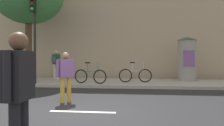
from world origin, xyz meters
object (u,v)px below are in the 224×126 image
pedestrian_in_red_top (66,73)px  pedestrian_near_pole (56,61)px  bicycle_upright (90,76)px  bicycle_leaning (135,75)px  poster_column (187,58)px  traffic_light (34,26)px  pedestrian_in_light_jacket (19,87)px

pedestrian_in_red_top → pedestrian_near_pole: 7.45m
pedestrian_near_pole → bicycle_upright: bearing=-41.9°
bicycle_leaning → bicycle_upright: 2.42m
poster_column → bicycle_upright: (-5.19, -2.16, -0.89)m
traffic_light → bicycle_upright: traffic_light is taller
bicycle_leaning → poster_column: bearing=23.9°
poster_column → bicycle_upright: poster_column is taller
bicycle_upright → bicycle_leaning: bearing=20.8°
poster_column → pedestrian_near_pole: bearing=177.8°
poster_column → pedestrian_in_light_jacket: (-4.18, -11.13, -0.37)m
traffic_light → bicycle_upright: bearing=8.8°
bicycle_leaning → pedestrian_in_red_top: bearing=-111.9°
pedestrian_in_red_top → pedestrian_near_pole: pedestrian_near_pole is taller
traffic_light → pedestrian_in_light_jacket: (3.82, -8.54, -2.02)m
pedestrian_in_light_jacket → pedestrian_near_pole: bearing=108.2°
pedestrian_in_red_top → poster_column: bearing=52.4°
bicycle_upright → pedestrian_near_pole: bearing=138.1°
traffic_light → poster_column: (8.00, 2.59, -1.65)m
poster_column → pedestrian_near_pole: poster_column is taller
pedestrian_in_red_top → pedestrian_in_light_jacket: pedestrian_in_light_jacket is taller
pedestrian_in_red_top → bicycle_leaning: 5.70m
pedestrian_in_light_jacket → bicycle_leaning: pedestrian_in_light_jacket is taller
traffic_light → poster_column: 8.57m
traffic_light → poster_column: bearing=18.0°
bicycle_leaning → bicycle_upright: same height
pedestrian_in_light_jacket → bicycle_upright: 9.05m
poster_column → pedestrian_near_pole: 7.94m
bicycle_upright → pedestrian_in_light_jacket: bearing=-83.5°
traffic_light → bicycle_leaning: size_ratio=2.46×
pedestrian_near_pole → bicycle_leaning: 5.30m
traffic_light → pedestrian_in_red_top: bearing=-53.4°
poster_column → pedestrian_in_light_jacket: 11.90m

